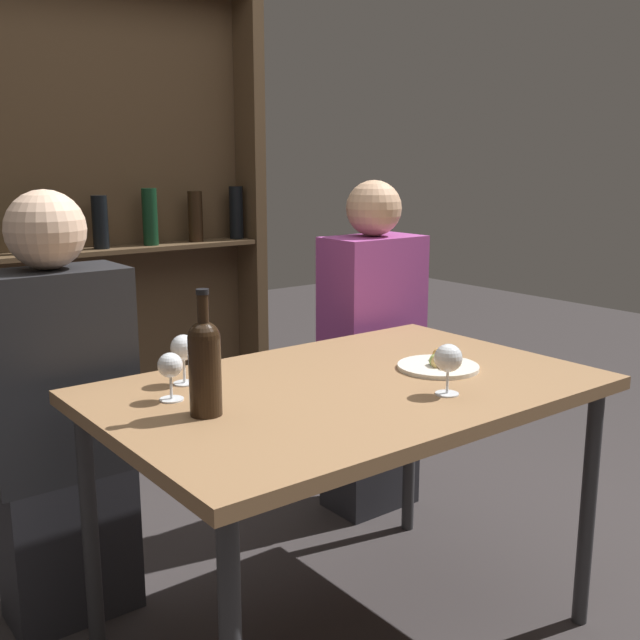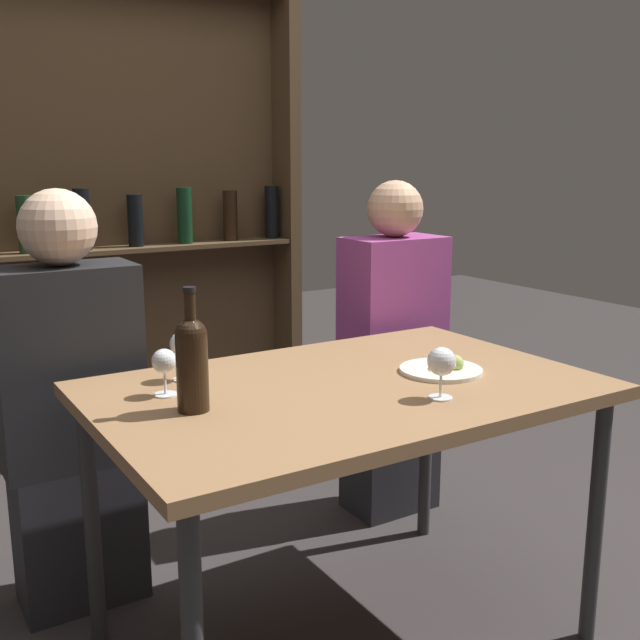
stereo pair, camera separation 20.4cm
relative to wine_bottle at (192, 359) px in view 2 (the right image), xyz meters
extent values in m
plane|color=#332D2D|center=(0.42, -0.01, -0.88)|extent=(10.00, 10.00, 0.00)
cube|color=olive|center=(0.42, -0.01, -0.14)|extent=(1.30, 0.84, 0.04)
cylinder|color=#2D2D30|center=(1.01, -0.37, -0.52)|extent=(0.04, 0.04, 0.72)
cylinder|color=#2D2D30|center=(-0.17, 0.35, -0.52)|extent=(0.04, 0.04, 0.72)
cylinder|color=#2D2D30|center=(1.01, 0.35, -0.52)|extent=(0.04, 0.04, 0.72)
cube|color=#4C3823|center=(0.42, 1.76, 0.24)|extent=(1.53, 0.02, 2.24)
cube|color=#4C3823|center=(1.19, 1.66, 0.24)|extent=(0.06, 0.18, 2.24)
cube|color=#4C3823|center=(0.42, 1.66, 0.07)|extent=(1.45, 0.18, 0.02)
cylinder|color=#19381E|center=(-0.04, 1.65, 0.20)|extent=(0.07, 0.07, 0.24)
cylinder|color=black|center=(0.19, 1.65, 0.21)|extent=(0.07, 0.07, 0.26)
cylinder|color=black|center=(0.43, 1.66, 0.19)|extent=(0.07, 0.07, 0.23)
cylinder|color=black|center=(0.65, 1.65, 0.21)|extent=(0.07, 0.07, 0.25)
cylinder|color=black|center=(0.88, 1.66, 0.20)|extent=(0.07, 0.07, 0.23)
cylinder|color=black|center=(1.11, 1.66, 0.20)|extent=(0.07, 0.07, 0.25)
cylinder|color=black|center=(0.00, 0.00, -0.03)|extent=(0.08, 0.08, 0.18)
sphere|color=black|center=(0.00, 0.00, 0.06)|extent=(0.08, 0.08, 0.08)
cylinder|color=black|center=(0.00, 0.00, 0.11)|extent=(0.03, 0.03, 0.10)
cylinder|color=black|center=(0.00, 0.00, 0.17)|extent=(0.03, 0.03, 0.01)
cylinder|color=silver|center=(0.56, -0.24, -0.12)|extent=(0.06, 0.06, 0.00)
cylinder|color=silver|center=(0.56, -0.24, -0.08)|extent=(0.01, 0.01, 0.07)
sphere|color=silver|center=(0.56, -0.24, -0.03)|extent=(0.07, 0.07, 0.07)
cylinder|color=silver|center=(0.07, 0.25, -0.12)|extent=(0.06, 0.06, 0.00)
cylinder|color=silver|center=(0.07, 0.25, -0.08)|extent=(0.01, 0.01, 0.08)
sphere|color=silver|center=(0.07, 0.25, -0.03)|extent=(0.07, 0.07, 0.07)
cylinder|color=silver|center=(-0.02, 0.15, -0.12)|extent=(0.06, 0.06, 0.00)
cylinder|color=silver|center=(-0.02, 0.15, -0.09)|extent=(0.01, 0.01, 0.07)
sphere|color=silver|center=(-0.02, 0.15, -0.04)|extent=(0.06, 0.06, 0.06)
cylinder|color=silver|center=(0.71, -0.06, -0.12)|extent=(0.23, 0.23, 0.01)
sphere|color=#99B256|center=(0.70, -0.06, -0.10)|extent=(0.04, 0.04, 0.04)
sphere|color=#E5BC66|center=(0.69, -0.10, -0.10)|extent=(0.03, 0.03, 0.03)
sphere|color=#E5BC66|center=(0.70, -0.07, -0.10)|extent=(0.04, 0.04, 0.04)
sphere|color=#99B256|center=(0.74, -0.08, -0.10)|extent=(0.05, 0.05, 0.05)
sphere|color=gold|center=(0.75, -0.03, -0.10)|extent=(0.05, 0.05, 0.05)
cube|color=#26262B|center=(-0.15, 0.59, -0.66)|extent=(0.36, 0.22, 0.45)
cube|color=black|center=(-0.15, 0.59, -0.14)|extent=(0.40, 0.22, 0.59)
sphere|color=beige|center=(-0.15, 0.59, 0.27)|extent=(0.22, 0.22, 0.22)
cube|color=#26262B|center=(1.04, 0.59, -0.66)|extent=(0.33, 0.22, 0.45)
cube|color=#9E3F8C|center=(1.04, 0.59, -0.13)|extent=(0.37, 0.22, 0.61)
sphere|color=tan|center=(1.04, 0.59, 0.28)|extent=(0.20, 0.20, 0.20)
camera|label=1|loc=(-0.80, -1.47, 0.45)|focal=42.00mm
camera|label=2|loc=(-0.63, -1.59, 0.45)|focal=42.00mm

